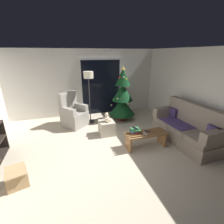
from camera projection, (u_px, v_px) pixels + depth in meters
The scene contains 18 objects.
ground_plane at pixel (105, 156), 3.92m from camera, with size 7.00×7.00×0.00m, color beige.
wall_back at pixel (84, 83), 6.24m from camera, with size 5.72×0.12×2.50m, color silver.
wall_right at pixel (209, 97), 4.27m from camera, with size 0.12×6.00×2.50m, color silver.
patio_door_frame at pixel (101, 86), 6.40m from camera, with size 1.60×0.02×2.20m, color silver.
patio_door_glass at pixel (101, 88), 6.40m from camera, with size 1.50×0.02×2.10m, color black.
couch at pixel (186, 129), 4.42m from camera, with size 0.91×1.99×1.08m.
coffee_table at pixel (146, 137), 4.23m from camera, with size 1.10×0.40×0.41m.
remote_silver at pixel (145, 134), 4.12m from camera, with size 0.04×0.16×0.02m, color #ADADB2.
remote_graphite at pixel (147, 131), 4.25m from camera, with size 0.04×0.16×0.02m, color #333338.
book_stack at pixel (135, 131), 4.15m from camera, with size 0.28×0.21×0.14m.
cell_phone at pixel (135, 128), 4.12m from camera, with size 0.07×0.14×0.01m, color black.
christmas_tree at pixel (122, 97), 5.77m from camera, with size 0.92×0.92×1.94m.
armchair at pixel (74, 114), 5.46m from camera, with size 0.96×0.97×1.13m.
floor_lamp at pixel (89, 80), 5.34m from camera, with size 0.32×0.32×1.78m.
ottoman at pixel (107, 128), 4.91m from camera, with size 0.44×0.44×0.42m, color #B2A893.
teddy_bear_cream at pixel (107, 118), 4.79m from camera, with size 0.21×0.22×0.29m.
teddy_bear_chestnut_by_tree at pixel (108, 122), 5.51m from camera, with size 0.20×0.20×0.29m.
cardboard_box_open_near_shelf at pixel (17, 179), 2.98m from camera, with size 0.45×0.50×0.37m.
Camera 1 is at (-0.79, -3.22, 2.35)m, focal length 26.02 mm.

